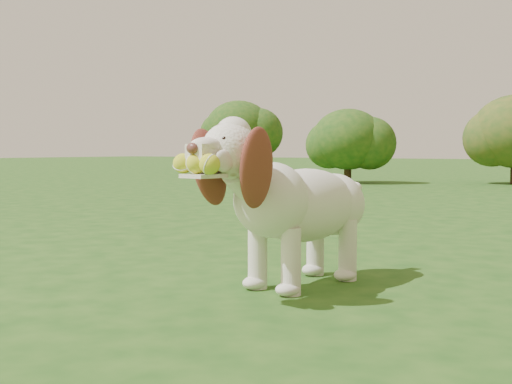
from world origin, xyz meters
The scene contains 4 objects.
ground centered at (0.00, 0.00, 0.00)m, with size 80.00×80.00×0.00m, color #1B4814.
dog centered at (0.15, -0.24, 0.41)m, with size 0.51×1.19×0.77m.
shrub_a centered at (-3.59, 8.28, 0.82)m, with size 1.35×1.35×1.40m.
shrub_g centered at (-9.64, 13.34, 1.25)m, with size 2.05×2.05×2.12m.
Camera 1 is at (1.63, -2.78, 0.64)m, focal length 45.00 mm.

